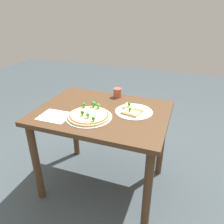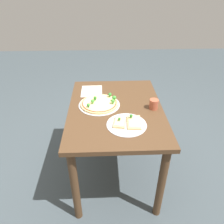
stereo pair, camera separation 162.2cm
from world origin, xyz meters
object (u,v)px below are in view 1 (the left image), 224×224
Objects in this scene: pizza_tray_whole at (89,115)px; drinking_cup at (117,93)px; pizza_tray_slice at (133,110)px; dining_table at (103,124)px.

pizza_tray_whole is 4.27× the size of drinking_cup.
pizza_tray_whole is 1.17× the size of pizza_tray_slice.
drinking_cup is at bearing -48.14° from pizza_tray_slice.
drinking_cup is (-0.02, -0.31, 0.16)m from dining_table.
dining_table is at bearing 18.11° from pizza_tray_slice.
drinking_cup reaches higher than dining_table.
pizza_tray_slice is at bearing -143.86° from pizza_tray_whole.
drinking_cup is (0.21, -0.23, 0.03)m from pizza_tray_slice.
pizza_tray_slice is (-0.23, -0.07, 0.13)m from dining_table.
pizza_tray_whole reaches higher than pizza_tray_slice.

